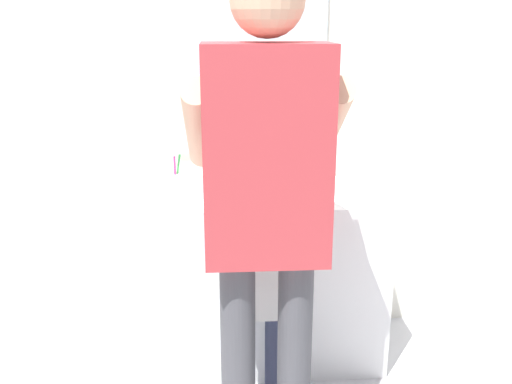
{
  "coord_description": "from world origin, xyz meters",
  "views": [
    {
      "loc": [
        -0.15,
        -2.21,
        1.61
      ],
      "look_at": [
        0.0,
        0.15,
        0.89
      ],
      "focal_mm": 39.75,
      "sensor_mm": 36.0,
      "label": 1
    }
  ],
  "objects": [
    {
      "name": "back_wall",
      "position": [
        0.0,
        0.62,
        1.35
      ],
      "size": [
        4.4,
        0.1,
        2.7
      ],
      "color": "silver",
      "rests_on": "ground"
    },
    {
      "name": "vanity_cabinet",
      "position": [
        0.0,
        0.3,
        0.42
      ],
      "size": [
        1.21,
        0.54,
        0.84
      ],
      "primitive_type": "cube",
      "color": "white",
      "rests_on": "ground"
    },
    {
      "name": "sink_basin",
      "position": [
        0.0,
        0.28,
        0.9
      ],
      "size": [
        0.33,
        0.33,
        0.11
      ],
      "color": "silver",
      "rests_on": "vanity_cabinet"
    },
    {
      "name": "faucet",
      "position": [
        0.0,
        0.48,
        0.92
      ],
      "size": [
        0.18,
        0.14,
        0.18
      ],
      "color": "#B7BABF",
      "rests_on": "vanity_cabinet"
    },
    {
      "name": "toothbrush_cup",
      "position": [
        -0.35,
        0.3,
        0.89
      ],
      "size": [
        0.07,
        0.07,
        0.21
      ],
      "color": "silver",
      "rests_on": "vanity_cabinet"
    },
    {
      "name": "child_toddler",
      "position": [
        0.0,
        -0.1,
        0.57
      ],
      "size": [
        0.29,
        0.29,
        0.95
      ],
      "color": "#2D334C",
      "rests_on": "ground"
    },
    {
      "name": "adult_parent",
      "position": [
        0.0,
        -0.39,
        1.07
      ],
      "size": [
        0.55,
        0.58,
        1.79
      ],
      "color": "#47474C",
      "rests_on": "ground"
    }
  ]
}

